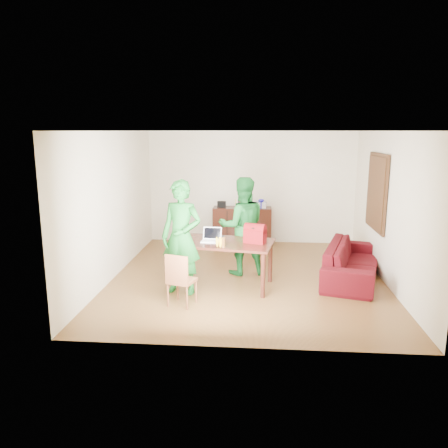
# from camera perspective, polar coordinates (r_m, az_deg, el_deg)

# --- Properties ---
(room) EXTENTS (5.20, 5.70, 2.90)m
(room) POSITION_cam_1_polar(r_m,az_deg,el_deg) (8.10, 3.25, 2.14)
(room) COLOR #422810
(room) RESTS_ON ground
(table) EXTENTS (1.86, 1.24, 0.81)m
(table) POSITION_cam_1_polar(r_m,az_deg,el_deg) (7.66, -0.12, -3.06)
(table) COLOR black
(table) RESTS_ON ground
(chair) EXTENTS (0.48, 0.47, 0.85)m
(chair) POSITION_cam_1_polar(r_m,az_deg,el_deg) (6.98, -5.55, -8.56)
(chair) COLOR brown
(chair) RESTS_ON ground
(person_near) EXTENTS (0.80, 0.63, 1.93)m
(person_near) POSITION_cam_1_polar(r_m,az_deg,el_deg) (7.31, -5.59, -1.74)
(person_near) COLOR #145D1E
(person_near) RESTS_ON ground
(person_far) EXTENTS (1.04, 0.88, 1.87)m
(person_far) POSITION_cam_1_polar(r_m,az_deg,el_deg) (8.29, 2.41, -0.27)
(person_far) COLOR #135920
(person_far) RESTS_ON ground
(laptop) EXTENTS (0.34, 0.25, 0.23)m
(laptop) POSITION_cam_1_polar(r_m,az_deg,el_deg) (7.62, -1.73, -2.00)
(laptop) COLOR white
(laptop) RESTS_ON table
(bananas) EXTENTS (0.20, 0.15, 0.07)m
(bananas) POSITION_cam_1_polar(r_m,az_deg,el_deg) (7.27, -0.58, -2.79)
(bananas) COLOR gold
(bananas) RESTS_ON table
(bottle) EXTENTS (0.08, 0.08, 0.20)m
(bottle) POSITION_cam_1_polar(r_m,az_deg,el_deg) (7.24, -0.10, -2.31)
(bottle) COLOR #5B3514
(bottle) RESTS_ON table
(red_bag) EXTENTS (0.41, 0.32, 0.27)m
(red_bag) POSITION_cam_1_polar(r_m,az_deg,el_deg) (7.55, 4.07, -1.47)
(red_bag) COLOR maroon
(red_bag) RESTS_ON table
(sofa) EXTENTS (1.48, 2.40, 0.65)m
(sofa) POSITION_cam_1_polar(r_m,az_deg,el_deg) (8.48, 16.43, -4.71)
(sofa) COLOR #380711
(sofa) RESTS_ON ground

